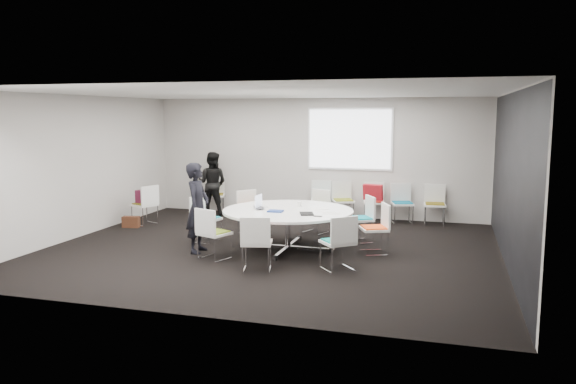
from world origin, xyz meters
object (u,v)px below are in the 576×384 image
(person_main, at_px, (198,208))
(conference_table, at_px, (288,219))
(chair_ring_e, at_px, (206,228))
(chair_back_a, at_px, (321,207))
(maroon_bag, at_px, (144,197))
(chair_ring_d, at_px, (251,220))
(chair_back_e, at_px, (435,212))
(chair_ring_h, at_px, (338,253))
(chair_ring_b, at_px, (360,228))
(chair_ring_f, at_px, (214,243))
(person_back, at_px, (212,183))
(laptop, at_px, (262,208))
(cup, at_px, (299,204))
(chair_ring_g, at_px, (257,253))
(chair_ring_a, at_px, (375,238))
(chair_back_d, at_px, (402,211))
(chair_back_c, at_px, (374,209))
(chair_ring_c, at_px, (316,220))
(chair_spare_left, at_px, (145,212))
(chair_person_back, at_px, (215,202))
(brown_bag, at_px, (131,222))
(chair_back_b, at_px, (343,208))

(person_main, bearing_deg, conference_table, -71.27)
(chair_ring_e, relative_size, chair_back_a, 1.00)
(chair_back_a, relative_size, maroon_bag, 2.20)
(chair_ring_d, xyz_separation_m, chair_back_e, (3.56, 2.03, 0.00))
(chair_ring_h, bearing_deg, chair_ring_b, 49.52)
(chair_ring_f, height_order, person_back, person_back)
(laptop, relative_size, cup, 4.08)
(chair_ring_g, bearing_deg, chair_back_a, 76.70)
(chair_ring_a, height_order, chair_ring_f, same)
(chair_back_d, bearing_deg, chair_back_c, -19.04)
(chair_ring_h, distance_m, chair_back_e, 4.39)
(conference_table, xyz_separation_m, chair_ring_c, (0.15, 1.54, -0.28))
(chair_ring_b, xyz_separation_m, chair_ring_f, (-2.17, -1.97, 0.00))
(chair_back_e, bearing_deg, person_back, -2.49)
(cup, distance_m, maroon_bag, 3.91)
(chair_spare_left, bearing_deg, chair_back_a, -40.42)
(chair_back_a, relative_size, chair_spare_left, 1.00)
(chair_ring_c, xyz_separation_m, chair_person_back, (-2.93, 1.57, 0.00))
(chair_person_back, xyz_separation_m, laptop, (2.28, -3.11, 0.47))
(chair_ring_a, xyz_separation_m, person_main, (-3.02, -0.76, 0.52))
(chair_ring_a, xyz_separation_m, chair_ring_f, (-2.55, -1.14, 0.00))
(chair_ring_e, bearing_deg, chair_back_a, 164.42)
(chair_back_c, bearing_deg, chair_ring_c, 50.10)
(cup, bearing_deg, chair_back_d, 58.40)
(chair_ring_c, relative_size, brown_bag, 2.44)
(chair_ring_h, height_order, chair_spare_left, same)
(brown_bag, bearing_deg, cup, -8.32)
(chair_back_d, bearing_deg, chair_ring_d, 18.89)
(laptop, height_order, maroon_bag, maroon_bag)
(chair_spare_left, xyz_separation_m, person_main, (2.19, -1.94, 0.52))
(chair_back_d, distance_m, chair_back_e, 0.71)
(chair_back_b, bearing_deg, laptop, 51.52)
(chair_ring_a, xyz_separation_m, chair_ring_b, (-0.38, 0.83, 0.00))
(chair_ring_h, bearing_deg, chair_back_d, 41.72)
(chair_ring_h, bearing_deg, chair_ring_f, 138.76)
(chair_spare_left, bearing_deg, brown_bag, -177.63)
(chair_ring_f, height_order, chair_back_a, same)
(chair_ring_h, height_order, chair_back_b, same)
(chair_ring_a, height_order, chair_back_a, same)
(chair_ring_a, height_order, chair_ring_b, same)
(chair_back_c, distance_m, maroon_bag, 5.15)
(chair_ring_h, bearing_deg, brown_bag, 118.21)
(chair_ring_g, bearing_deg, chair_ring_b, 49.32)
(chair_ring_g, bearing_deg, chair_ring_a, 31.02)
(chair_ring_c, relative_size, chair_back_a, 1.00)
(chair_back_b, bearing_deg, conference_table, 60.24)
(chair_ring_d, bearing_deg, chair_back_c, 171.74)
(person_back, height_order, laptop, person_back)
(person_back, xyz_separation_m, cup, (2.88, -2.55, 0.01))
(conference_table, bearing_deg, brown_bag, 165.86)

